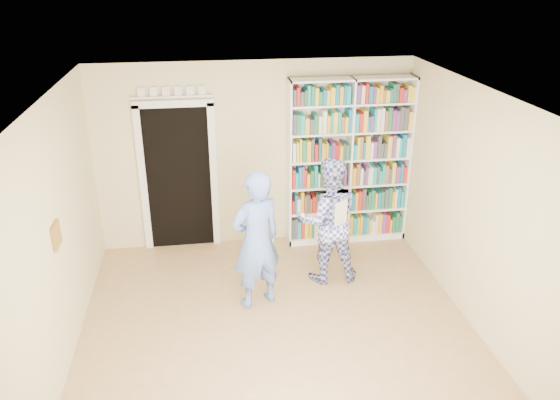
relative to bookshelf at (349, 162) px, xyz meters
name	(u,v)px	position (x,y,z in m)	size (l,w,h in m)	color
floor	(281,341)	(-1.35, -2.34, -1.24)	(5.00, 5.00, 0.00)	#A0794D
ceiling	(281,103)	(-1.35, -2.34, 1.46)	(5.00, 5.00, 0.00)	white
wall_back	(255,155)	(-1.35, 0.16, 0.11)	(4.50, 4.50, 0.00)	beige
wall_left	(50,249)	(-3.60, -2.34, 0.11)	(5.00, 5.00, 0.00)	beige
wall_right	(487,220)	(0.90, -2.34, 0.11)	(5.00, 5.00, 0.00)	beige
bookshelf	(349,162)	(0.00, 0.00, 0.00)	(1.79, 0.33, 2.45)	white
doorway	(178,171)	(-2.45, 0.13, -0.06)	(1.10, 0.08, 2.43)	black
wall_art	(56,235)	(-3.58, -2.14, 0.16)	(0.03, 0.25, 0.25)	brown
man_blue	(256,241)	(-1.52, -1.55, -0.37)	(0.64, 0.42, 1.74)	#6285DA
man_plaid	(328,220)	(-0.54, -1.09, -0.39)	(0.83, 0.64, 1.70)	#333A9C
paper_sheet	(341,213)	(-0.45, -1.35, -0.18)	(0.22, 0.01, 0.31)	white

